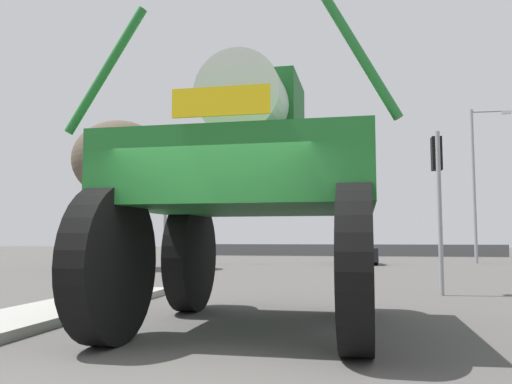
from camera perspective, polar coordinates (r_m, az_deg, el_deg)
The scene contains 10 objects.
ground_plane at distance 23.12m, azimuth 5.99°, elevation -8.37°, with size 120.00×120.00×0.00m, color #4C4947.
median_island at distance 9.89m, azimuth -22.48°, elevation -12.16°, with size 1.54×9.04×0.15m, color #9E9B93.
oversize_sprayer at distance 8.28m, azimuth -0.20°, elevation 0.31°, with size 4.36×5.41×4.48m.
sedan_ahead at distance 29.05m, azimuth 10.58°, elevation -6.21°, with size 2.33×4.30×1.52m.
traffic_signal_near_left at distance 15.09m, azimuth -14.55°, elevation 0.41°, with size 0.24×0.54×3.77m.
traffic_signal_near_right at distance 13.90m, azimuth 18.93°, elevation 1.67°, with size 0.24×0.54×4.00m.
streetlight_far_left at distance 29.50m, azimuth -9.41°, elevation 0.61°, with size 1.93×0.24×7.53m.
streetlight_far_right at distance 32.09m, azimuth 22.62°, elevation 1.53°, with size 2.18×0.24×8.63m.
bare_tree_left at distance 25.06m, azimuth -14.43°, elevation 3.26°, with size 4.24×4.24×6.73m.
roadside_barrier at distance 41.78m, azimuth 7.86°, elevation -6.21°, with size 26.14×0.24×0.90m, color #59595B.
Camera 1 is at (1.69, -5.02, 1.37)m, focal length 37.23 mm.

